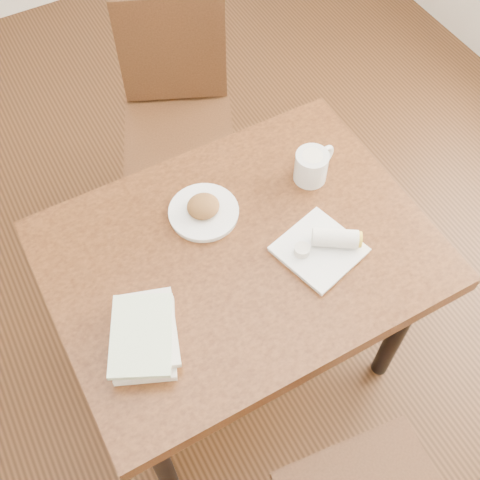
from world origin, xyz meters
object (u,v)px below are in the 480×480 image
book_stack (144,335)px  chair_far (177,106)px  plate_scone (204,210)px  coffee_mug (312,165)px  plate_burrito (324,246)px  table (240,266)px

book_stack → chair_far: bearing=61.1°
plate_scone → coffee_mug: bearing=-5.0°
plate_scone → chair_far: bearing=72.7°
coffee_mug → plate_burrito: size_ratio=0.58×
chair_far → plate_burrito: bearing=-87.5°
table → plate_burrito: (0.21, -0.12, 0.11)m
chair_far → plate_burrito: size_ratio=3.73×
coffee_mug → plate_burrito: (-0.11, -0.25, -0.03)m
plate_scone → plate_burrito: plate_burrito is taller
chair_far → coffee_mug: 0.74m
plate_scone → book_stack: 0.43m
coffee_mug → plate_burrito: bearing=-114.8°
chair_far → book_stack: bearing=-118.9°
coffee_mug → book_stack: size_ratio=0.54×
table → plate_scone: bearing=101.8°
plate_scone → plate_burrito: bearing=-49.0°
coffee_mug → chair_far: bearing=102.8°
plate_scone → book_stack: plate_scone is taller
plate_scone → table: bearing=-78.2°
table → book_stack: size_ratio=3.88×
table → plate_scone: size_ratio=5.17×
chair_far → book_stack: size_ratio=3.43×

